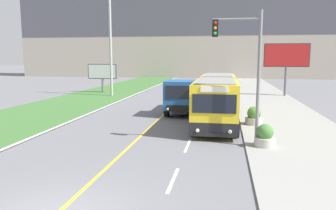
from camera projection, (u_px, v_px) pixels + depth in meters
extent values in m
cube|color=silver|center=(173.00, 180.00, 11.48)|extent=(0.12, 2.40, 0.01)
cube|color=silver|center=(188.00, 145.00, 15.96)|extent=(0.12, 2.40, 0.01)
cube|color=silver|center=(196.00, 126.00, 20.45)|extent=(0.12, 2.40, 0.01)
cube|color=silver|center=(201.00, 114.00, 24.93)|extent=(0.12, 2.40, 0.01)
cube|color=silver|center=(205.00, 105.00, 29.42)|extent=(0.12, 2.40, 0.01)
cube|color=silver|center=(208.00, 99.00, 33.90)|extent=(0.12, 2.40, 0.01)
cube|color=silver|center=(210.00, 94.00, 38.39)|extent=(0.12, 2.40, 0.01)
cube|color=silver|center=(211.00, 90.00, 42.87)|extent=(0.12, 2.40, 0.01)
cube|color=silver|center=(213.00, 87.00, 47.35)|extent=(0.12, 2.40, 0.01)
cube|color=silver|center=(214.00, 84.00, 51.84)|extent=(0.12, 2.40, 0.01)
cube|color=#A89E8E|center=(205.00, 19.00, 68.97)|extent=(80.00, 8.00, 24.54)
cube|color=#4C4C56|center=(204.00, 13.00, 64.96)|extent=(80.00, 0.04, 8.59)
cube|color=yellow|center=(216.00, 104.00, 19.11)|extent=(2.50, 5.59, 2.60)
cube|color=black|center=(215.00, 120.00, 19.24)|extent=(2.52, 5.61, 0.70)
cube|color=black|center=(216.00, 97.00, 19.05)|extent=(2.52, 5.14, 0.91)
cube|color=gray|center=(216.00, 81.00, 18.91)|extent=(2.12, 5.03, 0.08)
cube|color=yellow|center=(218.00, 92.00, 25.44)|extent=(2.50, 5.59, 2.60)
cube|color=black|center=(218.00, 104.00, 25.57)|extent=(2.52, 5.61, 0.70)
cube|color=black|center=(218.00, 87.00, 25.38)|extent=(2.52, 5.14, 0.91)
cube|color=gray|center=(218.00, 75.00, 25.24)|extent=(2.12, 5.03, 0.08)
cube|color=#474747|center=(217.00, 97.00, 22.27)|extent=(2.30, 0.90, 2.39)
cube|color=black|center=(214.00, 104.00, 16.31)|extent=(2.20, 0.04, 0.95)
cube|color=black|center=(213.00, 135.00, 16.53)|extent=(2.45, 0.06, 0.20)
sphere|color=#F4EAB2|center=(197.00, 131.00, 16.63)|extent=(0.20, 0.20, 0.20)
sphere|color=#F4EAB2|center=(230.00, 132.00, 16.35)|extent=(0.20, 0.20, 0.20)
cube|color=white|center=(214.00, 89.00, 16.20)|extent=(1.37, 0.04, 0.28)
cylinder|color=black|center=(193.00, 127.00, 17.94)|extent=(0.28, 1.00, 1.00)
cylinder|color=black|center=(237.00, 128.00, 17.54)|extent=(0.28, 1.00, 1.00)
cylinder|color=black|center=(198.00, 116.00, 21.21)|extent=(0.28, 1.00, 1.00)
cylinder|color=black|center=(235.00, 117.00, 20.81)|extent=(0.28, 1.00, 1.00)
cylinder|color=black|center=(203.00, 104.00, 26.34)|extent=(0.28, 1.00, 1.00)
cylinder|color=black|center=(233.00, 105.00, 25.94)|extent=(0.28, 1.00, 1.00)
cube|color=black|center=(185.00, 106.00, 25.68)|extent=(1.06, 6.27, 0.20)
cube|color=#235BA3|center=(182.00, 95.00, 23.67)|extent=(2.36, 2.49, 2.06)
cube|color=black|center=(180.00, 92.00, 22.39)|extent=(2.00, 0.04, 0.93)
cube|color=black|center=(180.00, 109.00, 22.54)|extent=(1.88, 0.06, 0.44)
sphere|color=silver|center=(168.00, 109.00, 22.68)|extent=(0.18, 0.18, 0.18)
sphere|color=silver|center=(191.00, 110.00, 22.40)|extent=(0.18, 0.18, 0.18)
cube|color=slate|center=(187.00, 102.00, 26.99)|extent=(2.24, 3.53, 0.12)
cube|color=slate|center=(174.00, 95.00, 27.09)|extent=(0.12, 3.53, 1.26)
cube|color=slate|center=(200.00, 95.00, 26.73)|extent=(0.12, 3.53, 1.26)
cube|color=slate|center=(185.00, 98.00, 25.24)|extent=(2.24, 0.12, 1.26)
cube|color=slate|center=(189.00, 93.00, 28.57)|extent=(2.24, 0.12, 1.26)
cube|color=slate|center=(185.00, 88.00, 25.14)|extent=(2.24, 0.12, 0.24)
cylinder|color=black|center=(167.00, 109.00, 23.76)|extent=(0.30, 1.04, 1.04)
cylinder|color=black|center=(196.00, 110.00, 23.40)|extent=(0.30, 1.04, 1.04)
cylinder|color=black|center=(174.00, 102.00, 27.36)|extent=(0.30, 1.04, 1.04)
cylinder|color=black|center=(200.00, 103.00, 26.99)|extent=(0.30, 1.04, 1.04)
cube|color=silver|center=(223.00, 90.00, 37.82)|extent=(1.80, 4.30, 0.61)
cube|color=black|center=(224.00, 85.00, 37.83)|extent=(1.53, 2.37, 0.65)
cylinder|color=black|center=(216.00, 93.00, 36.73)|extent=(0.18, 0.62, 0.62)
cylinder|color=black|center=(231.00, 93.00, 36.45)|extent=(0.18, 0.62, 0.62)
cylinder|color=black|center=(217.00, 91.00, 39.24)|extent=(0.18, 0.62, 0.62)
cylinder|color=black|center=(230.00, 91.00, 38.97)|extent=(0.18, 0.62, 0.62)
cylinder|color=#9E9E99|center=(111.00, 45.00, 35.63)|extent=(0.28, 0.28, 11.16)
cylinder|color=#4C4C4C|center=(110.00, 5.00, 35.02)|extent=(1.80, 0.08, 0.08)
cylinder|color=slate|center=(259.00, 80.00, 15.32)|extent=(0.16, 0.16, 6.41)
cylinder|color=slate|center=(236.00, 19.00, 15.10)|extent=(2.20, 0.10, 0.10)
cube|color=black|center=(215.00, 28.00, 15.32)|extent=(0.28, 0.24, 0.80)
sphere|color=red|center=(215.00, 23.00, 15.16)|extent=(0.14, 0.14, 0.14)
sphere|color=orange|center=(215.00, 28.00, 15.19)|extent=(0.14, 0.14, 0.14)
sphere|color=green|center=(215.00, 33.00, 15.23)|extent=(0.14, 0.14, 0.14)
cylinder|color=#59595B|center=(285.00, 81.00, 35.80)|extent=(0.24, 0.24, 3.30)
cube|color=#333333|center=(287.00, 55.00, 35.39)|extent=(4.78, 0.20, 2.54)
cube|color=#AD1E1E|center=(287.00, 55.00, 35.28)|extent=(4.62, 0.02, 2.38)
cylinder|color=#59595B|center=(103.00, 85.00, 39.73)|extent=(0.24, 0.24, 1.76)
cube|color=#333333|center=(102.00, 71.00, 39.48)|extent=(3.55, 0.20, 1.78)
cube|color=silver|center=(102.00, 71.00, 39.37)|extent=(3.39, 0.02, 1.62)
cylinder|color=#B7B2A8|center=(265.00, 142.00, 15.53)|extent=(0.98, 0.98, 0.42)
sphere|color=#477A38|center=(265.00, 132.00, 15.46)|extent=(0.78, 0.78, 0.78)
cylinder|color=#B7B2A8|center=(254.00, 121.00, 20.58)|extent=(1.06, 1.06, 0.42)
sphere|color=#477A38|center=(254.00, 113.00, 20.51)|extent=(0.85, 0.85, 0.85)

